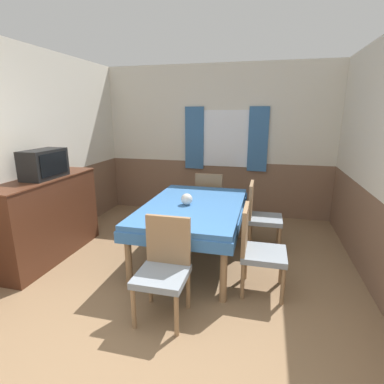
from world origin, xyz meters
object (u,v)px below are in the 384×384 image
Objects in this scene: chair_right_far at (260,214)px; chair_head_window at (210,199)px; chair_head_near at (164,266)px; chair_right_near at (257,247)px; vase at (187,199)px; dining_table at (194,212)px; tv at (44,164)px; sideboard at (48,218)px.

chair_head_window is at bearing -126.19° from chair_right_far.
chair_head_near is at bearing -90.00° from chair_head_window.
chair_head_window and chair_right_near have the same top height.
chair_head_near is 1.11m from vase.
chair_head_near is at bearing -90.00° from dining_table.
tv is at bearing -70.16° from chair_right_far.
sideboard is 2.75× the size of tv.
tv reaches higher than chair_head_near.
chair_right_far is (0.79, 0.53, -0.14)m from dining_table.
chair_right_far is at bearing -115.74° from chair_head_near.
chair_right_far is at bearing -36.19° from chair_head_window.
chair_right_far is at bearing 19.84° from tv.
sideboard is at bearing -70.24° from chair_right_far.
vase is at bearing -146.36° from dining_table.
chair_right_near is (0.79, -0.53, -0.14)m from dining_table.
chair_head_window is 1.00× the size of chair_head_near.
chair_head_window is 1.00× the size of chair_right_far.
sideboard reaches higher than chair_head_near.
tv reaches higher than sideboard.
dining_table is 3.27× the size of tv.
chair_head_window and chair_right_far have the same top height.
dining_table is at bearing 33.64° from vase.
sideboard is (-2.58, -0.93, 0.05)m from chair_right_far.
dining_table is 1.88m from tv.
dining_table is at bearing -90.00° from chair_head_near.
chair_head_near is 0.59× the size of sideboard.
chair_head_window is 1.20m from vase.
chair_head_window is at bearing 40.17° from sideboard.
tv is (-2.54, 0.15, 0.73)m from chair_right_near.
sideboard is at bearing -167.56° from dining_table.
dining_table is at bearing 12.39° from tv.
chair_right_near is at bearing -3.09° from sideboard.
chair_head_near is 6.49× the size of vase.
vase is (-0.87, -0.58, 0.31)m from chair_right_far.
chair_head_near is 1.92m from sideboard.
sideboard reaches higher than vase.
dining_table is 1.12m from chair_head_near.
tv is 4.00× the size of vase.
sideboard is (-1.78, -1.51, 0.05)m from chair_head_window.
chair_right_near is 2.58m from sideboard.
chair_right_far and chair_head_near have the same top height.
chair_head_window is 2.41m from tv.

